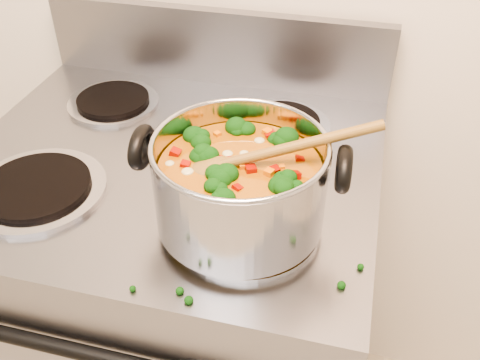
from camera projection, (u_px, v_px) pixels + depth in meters
The scene contains 4 objects.
electric_range at pixel (186, 315), 1.24m from camera, with size 0.75×0.67×1.08m.
stockpot at pixel (240, 185), 0.76m from camera, with size 0.31×0.25×0.15m.
wooden_spoon at pixel (252, 157), 0.74m from camera, with size 0.27×0.11×0.09m.
cooktop_crumbs at pixel (295, 230), 0.80m from camera, with size 0.33×0.36×0.01m.
Camera 1 is at (0.37, 0.43, 1.48)m, focal length 40.00 mm.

